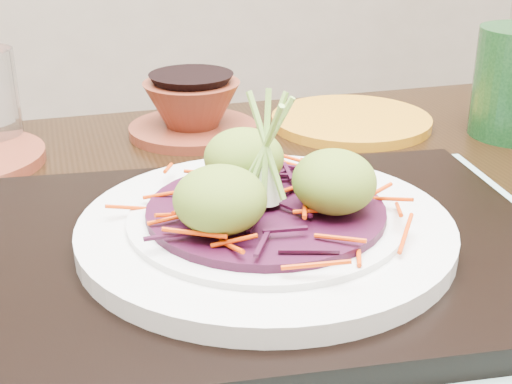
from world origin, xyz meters
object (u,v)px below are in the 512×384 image
object	(u,v)px
white_plate	(266,227)
yellow_plate	(351,121)
dining_table	(209,343)
terracotta_bowl_set	(192,111)
serving_tray	(266,250)

from	to	relation	value
white_plate	yellow_plate	bearing A→B (deg)	51.25
white_plate	dining_table	bearing A→B (deg)	122.40
dining_table	yellow_plate	size ratio (longest dim) A/B	6.37
dining_table	yellow_plate	bearing A→B (deg)	47.12
white_plate	terracotta_bowl_set	distance (m)	0.33
dining_table	terracotta_bowl_set	bearing A→B (deg)	80.38
terracotta_bowl_set	white_plate	bearing A→B (deg)	-97.03
serving_tray	white_plate	world-z (taller)	white_plate
terracotta_bowl_set	yellow_plate	bearing A→B (deg)	-11.43
serving_tray	yellow_plate	world-z (taller)	serving_tray
dining_table	yellow_plate	distance (m)	0.37
dining_table	white_plate	bearing A→B (deg)	-52.53
yellow_plate	serving_tray	bearing A→B (deg)	-128.75
white_plate	serving_tray	bearing A→B (deg)	-69.44
dining_table	serving_tray	world-z (taller)	serving_tray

